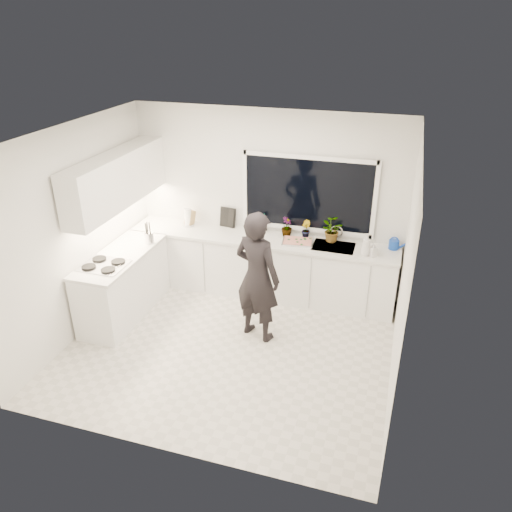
% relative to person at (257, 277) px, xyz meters
% --- Properties ---
extents(floor, '(4.00, 3.50, 0.02)m').
position_rel_person_xyz_m(floor, '(-0.26, -0.38, -0.88)').
color(floor, beige).
rests_on(floor, ground).
extents(wall_back, '(4.00, 0.02, 2.70)m').
position_rel_person_xyz_m(wall_back, '(-0.26, 1.38, 0.48)').
color(wall_back, white).
rests_on(wall_back, ground).
extents(wall_left, '(0.02, 3.50, 2.70)m').
position_rel_person_xyz_m(wall_left, '(-2.27, -0.38, 0.48)').
color(wall_left, white).
rests_on(wall_left, ground).
extents(wall_right, '(0.02, 3.50, 2.70)m').
position_rel_person_xyz_m(wall_right, '(1.75, -0.38, 0.48)').
color(wall_right, white).
rests_on(wall_right, ground).
extents(ceiling, '(4.00, 3.50, 0.02)m').
position_rel_person_xyz_m(ceiling, '(-0.26, -0.38, 1.84)').
color(ceiling, white).
rests_on(ceiling, wall_back).
extents(window, '(1.80, 0.02, 1.00)m').
position_rel_person_xyz_m(window, '(0.34, 1.35, 0.68)').
color(window, black).
rests_on(window, wall_back).
extents(base_cabinets_back, '(3.92, 0.58, 0.88)m').
position_rel_person_xyz_m(base_cabinets_back, '(-0.26, 1.07, -0.43)').
color(base_cabinets_back, white).
rests_on(base_cabinets_back, floor).
extents(base_cabinets_left, '(0.58, 1.60, 0.88)m').
position_rel_person_xyz_m(base_cabinets_left, '(-1.93, -0.03, -0.43)').
color(base_cabinets_left, white).
rests_on(base_cabinets_left, floor).
extents(countertop_back, '(3.94, 0.62, 0.04)m').
position_rel_person_xyz_m(countertop_back, '(-0.26, 1.06, 0.03)').
color(countertop_back, silver).
rests_on(countertop_back, base_cabinets_back).
extents(countertop_left, '(0.62, 1.60, 0.04)m').
position_rel_person_xyz_m(countertop_left, '(-1.93, -0.03, 0.03)').
color(countertop_left, silver).
rests_on(countertop_left, base_cabinets_left).
extents(upper_cabinets, '(0.34, 2.10, 0.70)m').
position_rel_person_xyz_m(upper_cabinets, '(-2.05, 0.32, 0.98)').
color(upper_cabinets, white).
rests_on(upper_cabinets, wall_left).
extents(sink, '(0.58, 0.42, 0.14)m').
position_rel_person_xyz_m(sink, '(0.79, 1.07, -0.00)').
color(sink, silver).
rests_on(sink, countertop_back).
extents(faucet, '(0.03, 0.03, 0.22)m').
position_rel_person_xyz_m(faucet, '(0.79, 1.27, 0.16)').
color(faucet, silver).
rests_on(faucet, countertop_back).
extents(stovetop, '(0.56, 0.48, 0.03)m').
position_rel_person_xyz_m(stovetop, '(-1.95, -0.38, 0.06)').
color(stovetop, black).
rests_on(stovetop, countertop_left).
extents(person, '(0.74, 0.60, 1.75)m').
position_rel_person_xyz_m(person, '(0.00, 0.00, 0.00)').
color(person, black).
rests_on(person, floor).
extents(pizza_tray, '(0.47, 0.37, 0.03)m').
position_rel_person_xyz_m(pizza_tray, '(0.28, 1.04, 0.06)').
color(pizza_tray, silver).
rests_on(pizza_tray, countertop_back).
extents(pizza, '(0.42, 0.33, 0.01)m').
position_rel_person_xyz_m(pizza, '(0.28, 1.04, 0.08)').
color(pizza, red).
rests_on(pizza, pizza_tray).
extents(watering_can, '(0.17, 0.17, 0.13)m').
position_rel_person_xyz_m(watering_can, '(1.59, 1.23, 0.11)').
color(watering_can, '#123DAA').
rests_on(watering_can, countertop_back).
extents(paper_towel_roll, '(0.13, 0.13, 0.26)m').
position_rel_person_xyz_m(paper_towel_roll, '(-1.45, 1.17, 0.18)').
color(paper_towel_roll, white).
rests_on(paper_towel_roll, countertop_back).
extents(knife_block, '(0.16, 0.14, 0.22)m').
position_rel_person_xyz_m(knife_block, '(-1.44, 1.21, 0.16)').
color(knife_block, '#8F6542').
rests_on(knife_block, countertop_back).
extents(utensil_crock, '(0.16, 0.16, 0.16)m').
position_rel_person_xyz_m(utensil_crock, '(-1.72, 0.42, 0.13)').
color(utensil_crock, silver).
rests_on(utensil_crock, countertop_left).
extents(picture_frame_large, '(0.22, 0.07, 0.28)m').
position_rel_person_xyz_m(picture_frame_large, '(-0.86, 1.31, 0.19)').
color(picture_frame_large, black).
rests_on(picture_frame_large, countertop_back).
extents(picture_frame_small, '(0.25, 0.05, 0.30)m').
position_rel_person_xyz_m(picture_frame_small, '(-0.86, 1.31, 0.20)').
color(picture_frame_small, black).
rests_on(picture_frame_small, countertop_back).
extents(herb_plants, '(1.29, 0.36, 0.33)m').
position_rel_person_xyz_m(herb_plants, '(0.45, 1.23, 0.20)').
color(herb_plants, '#26662D').
rests_on(herb_plants, countertop_back).
extents(soap_bottles, '(0.23, 0.15, 0.31)m').
position_rel_person_xyz_m(soap_bottles, '(1.26, 0.92, 0.19)').
color(soap_bottles, '#D8BF66').
rests_on(soap_bottles, countertop_back).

